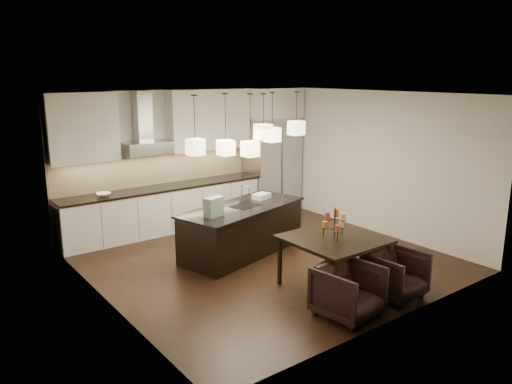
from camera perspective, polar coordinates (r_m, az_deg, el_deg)
floor at (r=8.69m, az=0.80°, el=-7.70°), size 5.50×5.50×0.02m
ceiling at (r=8.11m, az=0.87°, el=11.21°), size 5.50×5.50×0.02m
wall_back at (r=10.57m, az=-8.39°, el=3.92°), size 5.50×0.02×2.80m
wall_front at (r=6.40m, az=16.15°, el=-2.78°), size 5.50×0.02×2.80m
wall_left at (r=6.99m, az=-17.36°, el=-1.49°), size 0.02×5.50×2.80m
wall_right at (r=10.18m, az=13.23°, el=3.34°), size 0.02×5.50×2.80m
refrigerator at (r=11.46m, az=1.85°, el=3.15°), size 1.20×0.72×2.15m
fridge_panel at (r=11.29m, az=1.90°, el=10.15°), size 1.26×0.72×0.65m
lower_cabinets at (r=10.21m, az=-10.39°, el=-2.03°), size 4.21×0.62×0.88m
countertop at (r=10.09m, az=-10.50°, el=0.49°), size 4.21×0.66×0.04m
backsplash at (r=10.29m, az=-11.33°, el=2.61°), size 4.21×0.02×0.63m
upper_cab_left at (r=9.47m, az=-19.29°, el=6.94°), size 1.25×0.35×1.25m
upper_cab_right at (r=10.58m, az=-5.38°, el=8.25°), size 1.85×0.35×1.25m
hood_canopy at (r=9.86m, az=-12.40°, el=4.95°), size 0.90×0.52×0.24m
hood_chimney at (r=9.89m, az=-12.84°, el=8.45°), size 0.30×0.28×0.96m
fruit_bowl at (r=9.57m, az=-17.03°, el=-0.28°), size 0.31×0.31×0.06m
island_body at (r=8.84m, az=-1.59°, el=-4.44°), size 2.49×1.49×0.82m
island_top at (r=8.72m, az=-1.61°, el=-1.76°), size 2.58×1.58×0.04m
faucet at (r=8.80m, az=-1.69°, el=-0.31°), size 0.15×0.24×0.35m
tote_bag at (r=8.10m, az=-4.85°, el=-1.70°), size 0.35×0.24×0.32m
food_container at (r=9.24m, az=0.64°, el=-0.46°), size 0.36×0.30×0.09m
dining_table at (r=7.57m, az=8.82°, el=-7.95°), size 1.29×1.29×0.77m
candelabra at (r=7.37m, az=8.99°, el=-3.50°), size 0.37×0.37×0.45m
candle_a at (r=7.48m, az=9.75°, el=-3.61°), size 0.08×0.08×0.10m
candle_b at (r=7.42m, az=7.90°, el=-3.71°), size 0.08×0.08×0.10m
candle_c at (r=7.25m, az=9.29°, el=-4.15°), size 0.08×0.08×0.10m
candle_d at (r=7.48m, az=9.12°, el=-2.29°), size 0.08×0.08×0.10m
candle_e at (r=7.26m, az=8.17°, el=-2.74°), size 0.08×0.08×0.10m
candle_f at (r=7.26m, az=9.90°, el=-2.79°), size 0.08×0.08×0.10m
armchair_left at (r=6.75m, az=10.51°, el=-11.07°), size 0.84×0.86×0.70m
armchair_right at (r=7.45m, az=15.61°, el=-9.05°), size 0.77×0.79×0.68m
pendant_a at (r=8.04m, az=-6.95°, el=5.12°), size 0.24×0.24×0.26m
pendant_b at (r=8.59m, az=-3.48°, el=5.08°), size 0.24×0.24×0.26m
pendant_c at (r=8.51m, az=0.84°, el=6.88°), size 0.24×0.24×0.26m
pendant_d at (r=9.08m, az=1.86°, el=6.56°), size 0.24×0.24×0.26m
pendant_e at (r=9.31m, az=4.62°, el=7.31°), size 0.24×0.24×0.26m
pendant_f at (r=8.48m, az=-0.68°, el=4.95°), size 0.24×0.24×0.26m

